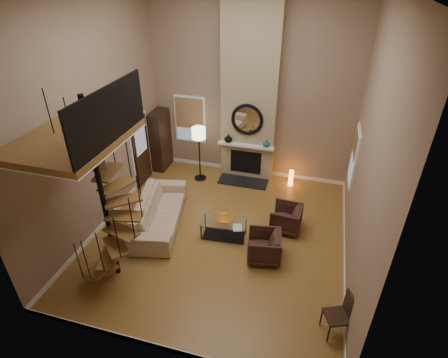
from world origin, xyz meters
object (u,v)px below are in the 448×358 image
(hutch, at_px, (161,140))
(sofa, at_px, (159,211))
(floor_lamp, at_px, (199,137))
(accent_lamp, at_px, (291,178))
(side_chair, at_px, (342,313))
(armchair_far, at_px, (267,247))
(coffee_table, at_px, (224,227))
(armchair_near, at_px, (289,218))

(hutch, relative_size, sofa, 0.74)
(hutch, bearing_deg, sofa, -67.44)
(floor_lamp, relative_size, accent_lamp, 3.39)
(floor_lamp, distance_m, side_chair, 6.19)
(armchair_far, bearing_deg, sofa, -109.85)
(accent_lamp, bearing_deg, coffee_table, -114.82)
(sofa, height_order, accent_lamp, sofa)
(armchair_near, xyz_separation_m, accent_lamp, (-0.18, 2.14, -0.10))
(hutch, relative_size, armchair_far, 2.55)
(armchair_near, distance_m, floor_lamp, 3.60)
(armchair_near, distance_m, side_chair, 2.97)
(side_chair, bearing_deg, armchair_near, 114.99)
(armchair_near, distance_m, armchair_far, 1.21)
(sofa, bearing_deg, floor_lamp, -18.88)
(coffee_table, distance_m, accent_lamp, 3.11)
(floor_lamp, bearing_deg, hutch, 164.54)
(accent_lamp, bearing_deg, floor_lamp, -172.29)
(floor_lamp, bearing_deg, armchair_near, -30.88)
(hutch, bearing_deg, floor_lamp, -15.46)
(coffee_table, bearing_deg, sofa, 178.48)
(floor_lamp, bearing_deg, sofa, -96.66)
(coffee_table, bearing_deg, side_chair, -36.11)
(hutch, xyz_separation_m, side_chair, (5.65, -4.86, -0.42))
(armchair_near, bearing_deg, coffee_table, -61.67)
(armchair_far, relative_size, floor_lamp, 0.44)
(armchair_near, bearing_deg, floor_lamp, -117.32)
(armchair_near, relative_size, coffee_table, 0.64)
(hutch, height_order, coffee_table, hutch)
(sofa, xyz_separation_m, armchair_near, (3.23, 0.64, -0.04))
(coffee_table, bearing_deg, accent_lamp, 65.18)
(armchair_near, xyz_separation_m, coffee_table, (-1.49, -0.69, -0.07))
(armchair_far, bearing_deg, side_chair, 36.54)
(hutch, bearing_deg, armchair_far, -39.36)
(hutch, xyz_separation_m, coffee_table, (2.90, -2.85, -0.67))
(armchair_near, bearing_deg, sofa, -75.19)
(hutch, distance_m, side_chair, 7.46)
(hutch, distance_m, sofa, 3.09)
(hutch, distance_m, floor_lamp, 1.57)
(sofa, distance_m, coffee_table, 1.74)
(armchair_far, xyz_separation_m, accent_lamp, (0.16, 3.30, -0.10))
(armchair_near, bearing_deg, accent_lamp, -171.51)
(accent_lamp, bearing_deg, armchair_near, -85.07)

